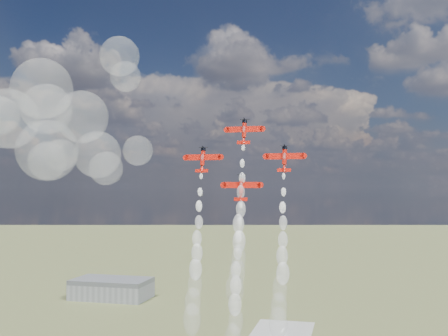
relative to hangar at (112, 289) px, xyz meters
name	(u,v)px	position (x,y,z in m)	size (l,w,h in m)	color
hangar	(112,289)	(0.00, 0.00, 0.00)	(50.00, 28.00, 13.00)	gray
plane_lead	(244,131)	(122.54, -159.95, 84.96)	(11.58, 4.31, 8.14)	red
plane_left	(203,159)	(109.59, -162.11, 76.16)	(11.58, 4.31, 8.14)	red
plane_right	(284,158)	(135.49, -162.11, 76.16)	(11.58, 4.31, 8.14)	red
plane_slot	(241,187)	(122.54, -164.28, 67.36)	(11.58, 4.31, 8.14)	red
smoke_trail_lead	(237,258)	(122.50, -169.75, 46.50)	(5.32, 14.11, 44.78)	white
smoke_trail_left	(194,288)	(109.84, -171.72, 37.72)	(5.18, 13.92, 44.86)	white
smoke_trail_right	(280,291)	(135.24, -171.26, 37.72)	(5.47, 12.84, 44.66)	white
smoke_trail_slot	(234,323)	(122.37, -173.67, 28.63)	(5.36, 13.08, 45.21)	white
drifted_smoke_cloud	(53,121)	(54.76, -159.47, 90.32)	(64.16, 37.13, 49.36)	white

